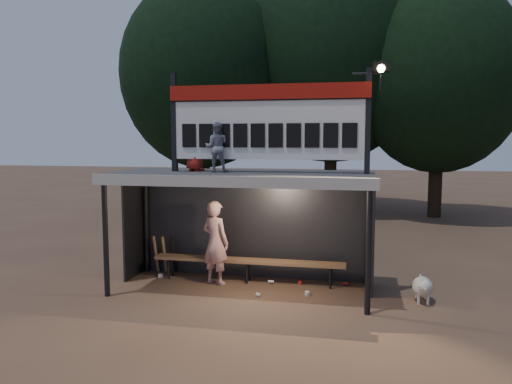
{
  "coord_description": "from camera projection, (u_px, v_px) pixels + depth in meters",
  "views": [
    {
      "loc": [
        2.25,
        -9.28,
        2.96
      ],
      "look_at": [
        0.2,
        0.4,
        1.9
      ],
      "focal_mm": 35.0,
      "sensor_mm": 36.0,
      "label": 1
    }
  ],
  "objects": [
    {
      "name": "child_a",
      "position": [
        217.0,
        147.0,
        9.52
      ],
      "size": [
        0.5,
        0.41,
        0.95
      ],
      "primitive_type": "imported",
      "rotation": [
        0.0,
        0.0,
        3.24
      ],
      "color": "gray",
      "rests_on": "dugout_shelter"
    },
    {
      "name": "scoreboard_assembly",
      "position": [
        270.0,
        119.0,
        9.33
      ],
      "size": [
        4.1,
        0.27,
        1.99
      ],
      "color": "black",
      "rests_on": "dugout_shelter"
    },
    {
      "name": "litter",
      "position": [
        272.0,
        285.0,
        10.01
      ],
      "size": [
        4.03,
        1.2,
        0.08
      ],
      "color": "#B1241E",
      "rests_on": "ground"
    },
    {
      "name": "bats",
      "position": [
        165.0,
        254.0,
        10.96
      ],
      "size": [
        0.48,
        0.33,
        0.84
      ],
      "color": "#996D47",
      "rests_on": "ground"
    },
    {
      "name": "bench",
      "position": [
        248.0,
        262.0,
        10.3
      ],
      "size": [
        4.0,
        0.35,
        0.48
      ],
      "color": "#936945",
      "rests_on": "ground"
    },
    {
      "name": "child_b",
      "position": [
        195.0,
        144.0,
        9.81
      ],
      "size": [
        0.61,
        0.59,
        1.06
      ],
      "primitive_type": "imported",
      "rotation": [
        0.0,
        0.0,
        2.45
      ],
      "color": "maroon",
      "rests_on": "dugout_shelter"
    },
    {
      "name": "player",
      "position": [
        215.0,
        242.0,
        10.15
      ],
      "size": [
        0.74,
        0.63,
        1.71
      ],
      "primitive_type": "imported",
      "rotation": [
        0.0,
        0.0,
        2.73
      ],
      "color": "white",
      "rests_on": "ground"
    },
    {
      "name": "ground",
      "position": [
        242.0,
        290.0,
        9.81
      ],
      "size": [
        80.0,
        80.0,
        0.0
      ],
      "primitive_type": "plane",
      "color": "brown",
      "rests_on": "ground"
    },
    {
      "name": "tree_mid",
      "position": [
        332.0,
        59.0,
        20.14
      ],
      "size": [
        7.22,
        7.22,
        10.36
      ],
      "color": "#2E2114",
      "rests_on": "ground"
    },
    {
      "name": "tree_left",
      "position": [
        203.0,
        74.0,
        19.78
      ],
      "size": [
        6.46,
        6.46,
        9.27
      ],
      "color": "black",
      "rests_on": "ground"
    },
    {
      "name": "dog",
      "position": [
        423.0,
        287.0,
        9.06
      ],
      "size": [
        0.36,
        0.81,
        0.49
      ],
      "color": "beige",
      "rests_on": "ground"
    },
    {
      "name": "tree_right",
      "position": [
        439.0,
        78.0,
        18.44
      ],
      "size": [
        6.08,
        6.08,
        8.72
      ],
      "color": "black",
      "rests_on": "ground"
    },
    {
      "name": "dugout_shelter",
      "position": [
        244.0,
        195.0,
        9.85
      ],
      "size": [
        5.1,
        2.08,
        2.32
      ],
      "color": "#3B3B3D",
      "rests_on": "ground"
    }
  ]
}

